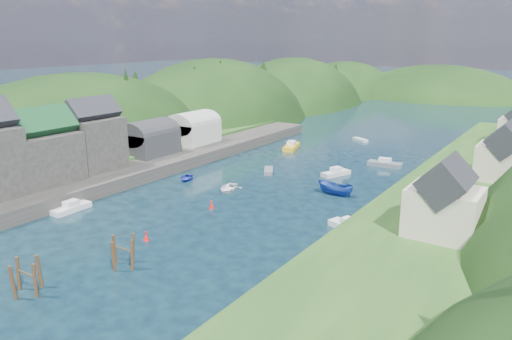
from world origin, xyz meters
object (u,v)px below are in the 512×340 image
Objects in this scene: piling_cluster_far at (123,254)px; channel_buoy_near at (146,236)px; piling_cluster_near at (27,280)px; channel_buoy_far at (212,205)px.

piling_cluster_far is 6.70m from channel_buoy_near.
piling_cluster_far is at bearing 70.17° from piling_cluster_near.
piling_cluster_far reaches higher than channel_buoy_far.
channel_buoy_far is (-0.62, 12.62, 0.00)m from channel_buoy_near.
channel_buoy_far is (-3.59, 18.58, -0.82)m from piling_cluster_far.
piling_cluster_near is 1.02× the size of piling_cluster_far.
piling_cluster_near is 9.02m from piling_cluster_far.
piling_cluster_near is at bearing -90.38° from channel_buoy_near.
piling_cluster_near is 3.48× the size of channel_buoy_near.
channel_buoy_far is (-0.53, 27.06, -0.86)m from piling_cluster_near.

